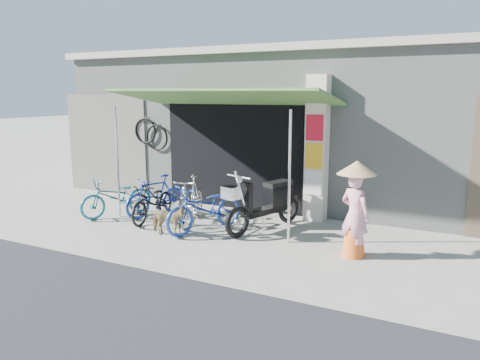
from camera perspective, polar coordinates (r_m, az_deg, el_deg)
The scene contains 13 objects.
ground at distance 8.23m, azimuth -1.95°, elevation -8.13°, with size 80.00×80.00×0.00m, color #9C988D.
bicycle_shop at distance 12.51m, azimuth 9.45°, elevation 6.76°, with size 12.30×5.30×3.66m.
shop_pillar at distance 9.77m, azimuth 9.40°, elevation 3.75°, with size 0.42×0.44×3.00m.
awning at distance 9.65m, azimuth -2.06°, elevation 9.84°, with size 4.60×1.88×2.72m.
neighbour_left at distance 12.94m, azimuth -15.96°, elevation 4.25°, with size 2.60×0.06×2.60m, color #6B665B.
bike_teal at distance 10.44m, azimuth -14.79°, elevation -2.02°, with size 0.56×1.61×0.85m, color #1B767D.
bike_blue at distance 10.26m, azimuth -10.21°, elevation -1.93°, with size 0.42×1.48×0.89m, color navy.
bike_black at distance 9.92m, azimuth -10.54°, elevation -2.62°, with size 0.54×1.54×0.81m, color black.
bike_silver at distance 9.66m, azimuth -6.09°, elevation -2.37°, with size 0.45×1.60×0.96m, color silver.
bike_navy at distance 8.99m, azimuth -4.23°, elevation -3.45°, with size 0.61×1.76×0.92m, color #2345A1.
street_dog at distance 8.82m, azimuth -8.77°, elevation -4.86°, with size 0.33×0.73×0.61m, color tan.
moped at distance 9.11m, azimuth 3.22°, elevation -2.81°, with size 0.88×1.99×1.16m.
nun at distance 7.76m, azimuth 13.87°, elevation -3.45°, with size 0.64×0.64×1.58m.
Camera 1 is at (3.80, -6.80, 2.64)m, focal length 35.00 mm.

